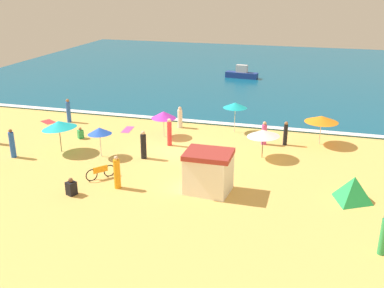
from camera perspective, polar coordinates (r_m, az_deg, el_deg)
The scene contains 26 objects.
ground_plane at distance 30.29m, azimuth -2.00°, elevation -0.78°, with size 60.00×60.00×0.00m, color #EDBC60.
ocean_water at distance 56.63m, azimuth 6.71°, elevation 9.12°, with size 60.00×44.00×0.10m, color #0F567A.
wave_breaker_foam at distance 35.97m, azimuth 1.04°, elevation 2.85°, with size 57.00×0.70×0.01m, color white.
lifeguard_cabana at distance 24.14m, azimuth 2.07°, elevation -3.48°, with size 2.47×2.07×2.28m.
beach_umbrella_1 at distance 32.01m, azimuth 15.94°, elevation 3.03°, with size 2.54×2.55×2.03m.
beach_umbrella_2 at distance 32.42m, azimuth -3.58°, elevation 3.68°, with size 2.21×2.21×1.89m.
beach_umbrella_3 at distance 29.25m, azimuth -11.53°, elevation 1.63°, with size 2.18×2.18×1.98m.
beach_umbrella_4 at distance 33.37m, azimuth 5.44°, elevation 4.86°, with size 1.91×1.92×2.27m.
beach_umbrella_5 at distance 28.84m, azimuth 8.93°, elevation 1.36°, with size 2.29×2.27×1.92m.
beach_umbrella_6 at distance 30.67m, azimuth -16.36°, elevation 2.35°, with size 2.47×2.44×2.21m.
beach_tent at distance 24.87m, azimuth 19.62°, elevation -5.26°, with size 2.17×2.38×1.30m.
parked_bicycle at distance 26.50m, azimuth -11.39°, elevation -3.48°, with size 1.20×1.45×0.76m.
beachgoer_0 at distance 33.35m, azimuth -13.81°, elevation 1.28°, with size 0.52×0.52×0.82m.
beachgoer_1 at distance 31.00m, azimuth -21.63°, elevation -0.00°, with size 0.48×0.48×1.88m.
beachgoer_2 at distance 28.80m, azimuth -6.11°, elevation -0.20°, with size 0.50×0.50×1.83m.
beachgoer_4 at distance 31.58m, azimuth 11.65°, elevation 1.27°, with size 0.40×0.40×1.68m.
beachgoer_5 at distance 20.59m, azimuth 22.90°, elevation -10.50°, with size 0.32×0.32×1.86m.
beachgoer_6 at distance 30.88m, azimuth -2.85°, elevation 1.46°, with size 0.32×0.32×1.91m.
beachgoer_7 at distance 31.49m, azimuth 9.03°, elevation 1.29°, with size 0.44×0.44×1.64m.
beachgoer_8 at distance 37.23m, azimuth -15.24°, elevation 4.02°, with size 0.39×0.39×1.88m.
beachgoer_9 at distance 24.97m, azimuth -9.39°, elevation -3.62°, with size 0.45×0.45×1.87m.
beachgoer_10 at distance 34.65m, azimuth -1.52°, elevation 3.31°, with size 0.45×0.45×1.64m.
beachgoer_11 at distance 24.91m, azimuth -14.91°, elevation -5.30°, with size 0.59×0.59×0.97m.
beach_towel_1 at distance 37.96m, azimuth -17.57°, elevation 2.67°, with size 1.48×1.32×0.01m.
beach_towel_2 at distance 34.69m, azimuth -8.07°, elevation 1.81°, with size 0.78×1.62×0.01m.
small_boat_0 at distance 52.09m, azimuth 6.25°, elevation 8.76°, with size 3.70×1.35×1.47m.
Camera 1 is at (8.67, -26.91, 10.88)m, focal length 42.51 mm.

